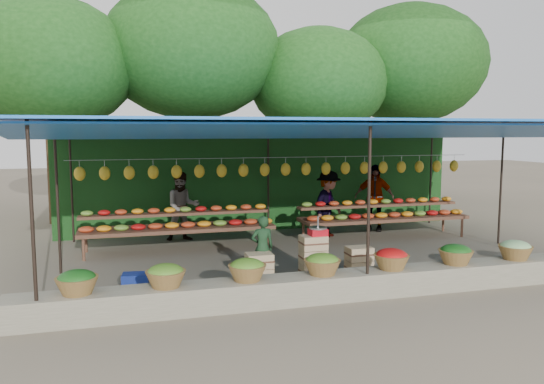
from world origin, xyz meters
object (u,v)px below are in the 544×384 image
object	(u,v)px
vendor_seated	(262,247)
crate_counter	(312,261)
blue_crate_back	(135,281)
blue_crate_front	(23,311)
weighing_scale	(318,231)

from	to	relation	value
vendor_seated	crate_counter	bearing A→B (deg)	166.74
vendor_seated	blue_crate_back	bearing A→B (deg)	1.97
blue_crate_front	blue_crate_back	distance (m)	1.95
weighing_scale	blue_crate_front	bearing A→B (deg)	-167.74
weighing_scale	blue_crate_front	distance (m)	4.87
weighing_scale	blue_crate_front	size ratio (longest dim) A/B	0.64
blue_crate_front	blue_crate_back	size ratio (longest dim) A/B	1.25
blue_crate_front	crate_counter	bearing A→B (deg)	1.48
crate_counter	blue_crate_back	distance (m)	3.08
weighing_scale	blue_crate_back	world-z (taller)	weighing_scale
vendor_seated	blue_crate_front	distance (m)	3.96
crate_counter	blue_crate_back	bearing A→B (deg)	176.46
crate_counter	vendor_seated	size ratio (longest dim) A/B	2.08
vendor_seated	blue_crate_back	world-z (taller)	vendor_seated
crate_counter	blue_crate_front	world-z (taller)	crate_counter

